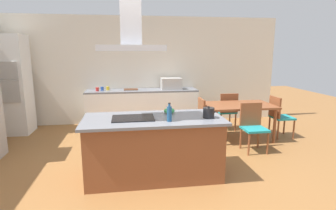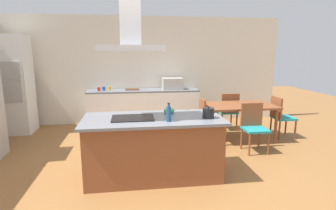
{
  "view_description": "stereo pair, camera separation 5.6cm",
  "coord_description": "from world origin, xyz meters",
  "px_view_note": "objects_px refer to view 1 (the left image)",
  "views": [
    {
      "loc": [
        -0.37,
        -3.83,
        1.86
      ],
      "look_at": [
        0.28,
        0.4,
        1.0
      ],
      "focal_mm": 29.17,
      "sensor_mm": 36.0,
      "label": 1
    },
    {
      "loc": [
        -0.31,
        -3.84,
        1.86
      ],
      "look_at": [
        0.28,
        0.4,
        1.0
      ],
      "focal_mm": 29.17,
      "sensor_mm": 36.0,
      "label": 2
    }
  ],
  "objects_px": {
    "tea_kettle": "(209,113)",
    "countertop_microwave": "(171,84)",
    "coffee_mug_blue": "(102,89)",
    "chair_facing_island": "(253,124)",
    "coffee_mug_red": "(97,89)",
    "dining_table": "(239,108)",
    "chair_at_right_end": "(279,114)",
    "chair_facing_back_wall": "(227,109)",
    "mixing_bowl": "(169,111)",
    "cutting_board": "(131,89)",
    "wall_oven_stack": "(12,85)",
    "olive_oil_bottle": "(169,114)",
    "range_hood": "(131,32)",
    "cooktop": "(133,118)",
    "coffee_mug_yellow": "(108,88)",
    "chair_at_left_end": "(196,117)"
  },
  "relations": [
    {
      "from": "chair_facing_island",
      "to": "range_hood",
      "type": "xyz_separation_m",
      "value": [
        -2.24,
        -0.81,
        1.59
      ]
    },
    {
      "from": "cooktop",
      "to": "dining_table",
      "type": "relative_size",
      "value": 0.43
    },
    {
      "from": "dining_table",
      "to": "chair_facing_island",
      "type": "relative_size",
      "value": 1.57
    },
    {
      "from": "coffee_mug_red",
      "to": "chair_facing_island",
      "type": "relative_size",
      "value": 0.1
    },
    {
      "from": "tea_kettle",
      "to": "cutting_board",
      "type": "distance_m",
      "value": 3.24
    },
    {
      "from": "mixing_bowl",
      "to": "coffee_mug_blue",
      "type": "bearing_deg",
      "value": 114.6
    },
    {
      "from": "range_hood",
      "to": "chair_facing_back_wall",
      "type": "bearing_deg",
      "value": 43.74
    },
    {
      "from": "countertop_microwave",
      "to": "range_hood",
      "type": "relative_size",
      "value": 0.56
    },
    {
      "from": "chair_facing_back_wall",
      "to": "mixing_bowl",
      "type": "bearing_deg",
      "value": -131.08
    },
    {
      "from": "chair_facing_island",
      "to": "coffee_mug_red",
      "type": "bearing_deg",
      "value": 146.3
    },
    {
      "from": "chair_facing_island",
      "to": "chair_at_left_end",
      "type": "distance_m",
      "value": 1.13
    },
    {
      "from": "mixing_bowl",
      "to": "wall_oven_stack",
      "type": "height_order",
      "value": "wall_oven_stack"
    },
    {
      "from": "olive_oil_bottle",
      "to": "coffee_mug_blue",
      "type": "xyz_separation_m",
      "value": [
        -1.16,
        3.15,
        -0.07
      ]
    },
    {
      "from": "coffee_mug_blue",
      "to": "dining_table",
      "type": "distance_m",
      "value": 3.26
    },
    {
      "from": "countertop_microwave",
      "to": "mixing_bowl",
      "type": "bearing_deg",
      "value": -99.88
    },
    {
      "from": "chair_facing_island",
      "to": "range_hood",
      "type": "height_order",
      "value": "range_hood"
    },
    {
      "from": "dining_table",
      "to": "chair_at_right_end",
      "type": "relative_size",
      "value": 1.57
    },
    {
      "from": "chair_facing_back_wall",
      "to": "range_hood",
      "type": "distance_m",
      "value": 3.48
    },
    {
      "from": "cooktop",
      "to": "tea_kettle",
      "type": "relative_size",
      "value": 2.78
    },
    {
      "from": "tea_kettle",
      "to": "range_hood",
      "type": "distance_m",
      "value": 1.57
    },
    {
      "from": "countertop_microwave",
      "to": "coffee_mug_red",
      "type": "distance_m",
      "value": 1.81
    },
    {
      "from": "chair_facing_back_wall",
      "to": "chair_at_left_end",
      "type": "xyz_separation_m",
      "value": [
        -0.92,
        -0.67,
        0.0
      ]
    },
    {
      "from": "chair_at_left_end",
      "to": "olive_oil_bottle",
      "type": "bearing_deg",
      "value": -115.89
    },
    {
      "from": "cooktop",
      "to": "countertop_microwave",
      "type": "relative_size",
      "value": 1.2
    },
    {
      "from": "wall_oven_stack",
      "to": "chair_facing_back_wall",
      "type": "xyz_separation_m",
      "value": [
        4.85,
        -0.51,
        -0.59
      ]
    },
    {
      "from": "chair_at_left_end",
      "to": "cutting_board",
      "type": "bearing_deg",
      "value": 131.79
    },
    {
      "from": "coffee_mug_yellow",
      "to": "dining_table",
      "type": "distance_m",
      "value": 3.15
    },
    {
      "from": "coffee_mug_yellow",
      "to": "wall_oven_stack",
      "type": "height_order",
      "value": "wall_oven_stack"
    },
    {
      "from": "olive_oil_bottle",
      "to": "chair_facing_back_wall",
      "type": "bearing_deg",
      "value": 53.71
    },
    {
      "from": "cooktop",
      "to": "cutting_board",
      "type": "xyz_separation_m",
      "value": [
        0.02,
        2.93,
        0.0
      ]
    },
    {
      "from": "countertop_microwave",
      "to": "chair_facing_island",
      "type": "bearing_deg",
      "value": -59.63
    },
    {
      "from": "olive_oil_bottle",
      "to": "tea_kettle",
      "type": "bearing_deg",
      "value": 10.24
    },
    {
      "from": "cooktop",
      "to": "coffee_mug_red",
      "type": "relative_size",
      "value": 6.67
    },
    {
      "from": "tea_kettle",
      "to": "countertop_microwave",
      "type": "relative_size",
      "value": 0.43
    },
    {
      "from": "mixing_bowl",
      "to": "cutting_board",
      "type": "distance_m",
      "value": 2.77
    },
    {
      "from": "tea_kettle",
      "to": "coffee_mug_blue",
      "type": "distance_m",
      "value": 3.51
    },
    {
      "from": "dining_table",
      "to": "cooktop",
      "type": "bearing_deg",
      "value": -146.59
    },
    {
      "from": "dining_table",
      "to": "chair_facing_island",
      "type": "bearing_deg",
      "value": -90.0
    },
    {
      "from": "mixing_bowl",
      "to": "chair_at_right_end",
      "type": "bearing_deg",
      "value": 25.89
    },
    {
      "from": "wall_oven_stack",
      "to": "dining_table",
      "type": "relative_size",
      "value": 1.57
    },
    {
      "from": "coffee_mug_yellow",
      "to": "chair_facing_back_wall",
      "type": "xyz_separation_m",
      "value": [
        2.78,
        -0.8,
        -0.44
      ]
    },
    {
      "from": "olive_oil_bottle",
      "to": "coffee_mug_red",
      "type": "bearing_deg",
      "value": 112.5
    },
    {
      "from": "countertop_microwave",
      "to": "chair_at_right_end",
      "type": "distance_m",
      "value": 2.6
    },
    {
      "from": "dining_table",
      "to": "chair_facing_island",
      "type": "height_order",
      "value": "chair_facing_island"
    },
    {
      "from": "countertop_microwave",
      "to": "coffee_mug_blue",
      "type": "relative_size",
      "value": 5.56
    },
    {
      "from": "olive_oil_bottle",
      "to": "range_hood",
      "type": "relative_size",
      "value": 0.29
    },
    {
      "from": "chair_facing_back_wall",
      "to": "cutting_board",
      "type": "bearing_deg",
      "value": 160.39
    },
    {
      "from": "cooktop",
      "to": "range_hood",
      "type": "distance_m",
      "value": 1.2
    },
    {
      "from": "coffee_mug_red",
      "to": "tea_kettle",
      "type": "bearing_deg",
      "value": -57.8
    },
    {
      "from": "countertop_microwave",
      "to": "coffee_mug_blue",
      "type": "xyz_separation_m",
      "value": [
        -1.7,
        0.03,
        -0.09
      ]
    }
  ]
}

